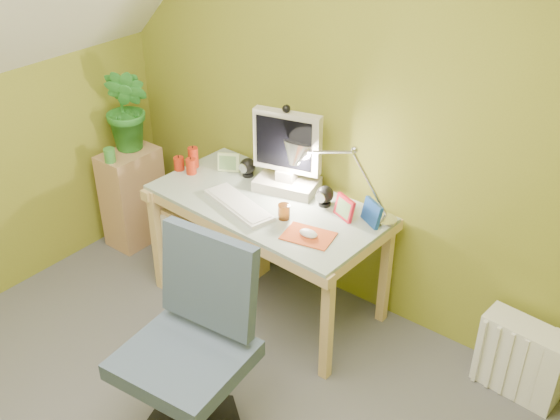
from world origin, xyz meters
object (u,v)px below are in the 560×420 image
Objects in this scene: radiator at (521,359)px; potted_plant at (128,109)px; monitor at (287,146)px; task_chair at (184,356)px; side_ledge at (133,197)px; desk at (267,254)px; desk_lamp at (358,166)px.

potted_plant is at bearing -171.09° from radiator.
radiator is (1.41, 0.05, -0.76)m from monitor.
potted_plant is 0.53× the size of task_chair.
side_ledge is at bearing -90.00° from potted_plant.
monitor is at bearing -173.49° from radiator.
side_ledge is 0.63× the size of task_chair.
potted_plant is (0.00, 0.05, 0.60)m from side_ledge.
desk is 2.28× the size of desk_lamp.
monitor is at bearing 92.58° from desk.
potted_plant is at bearing -169.42° from desk_lamp.
desk is 2.44× the size of monitor.
potted_plant is at bearing 172.98° from monitor.
desk is 1.13m from side_ledge.
radiator is at bearing 5.55° from side_ledge.
monitor reaches higher than side_ledge.
monitor is 1.30× the size of radiator.
desk is at bearing -104.43° from monitor.
desk_lamp is at bearing 79.14° from task_chair.
monitor is 0.96× the size of potted_plant.
potted_plant is at bearing -179.10° from desk.
desk_lamp is (0.45, 0.00, 0.02)m from monitor.
radiator is at bearing 8.24° from desk_lamp.
radiator is (0.96, 0.05, -0.77)m from desk_lamp.
side_ledge reaches higher than radiator.
desk is 1.27m from potted_plant.
desk_lamp is at bearing -14.43° from monitor.
task_chair is (0.35, -1.18, -0.44)m from monitor.
potted_plant reaches higher than task_chair.
monitor reaches higher than potted_plant.
potted_plant reaches higher than side_ledge.
potted_plant is at bearing 139.05° from task_chair.
side_ledge is at bearing -167.62° from desk_lamp.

